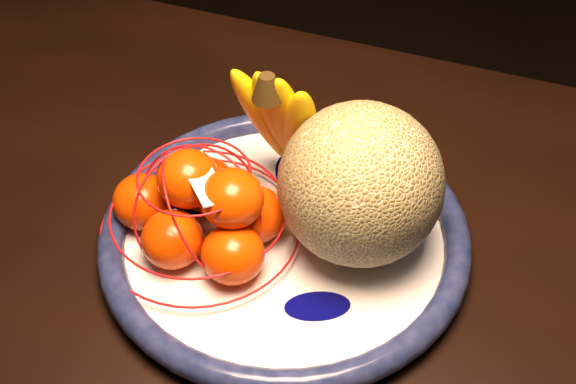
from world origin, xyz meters
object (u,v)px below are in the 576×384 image
at_px(banana_bunch, 284,119).
at_px(mandarin_bag, 203,210).
at_px(fruit_bowl, 285,234).
at_px(cantaloupe, 360,184).
at_px(dining_table, 236,290).

xyz_separation_m(banana_bunch, mandarin_bag, (-0.05, -0.11, -0.05)).
distance_m(fruit_bowl, cantaloupe, 0.11).
height_order(cantaloupe, banana_bunch, banana_bunch).
relative_size(dining_table, cantaloupe, 8.74).
bearing_deg(mandarin_bag, banana_bunch, 66.99).
distance_m(cantaloupe, mandarin_bag, 0.17).
xyz_separation_m(dining_table, fruit_bowl, (0.05, 0.03, 0.09)).
distance_m(dining_table, cantaloupe, 0.22).
distance_m(cantaloupe, banana_bunch, 0.12).
distance_m(banana_bunch, mandarin_bag, 0.13).
distance_m(fruit_bowl, mandarin_bag, 0.09).
xyz_separation_m(fruit_bowl, mandarin_bag, (-0.08, -0.04, 0.04)).
xyz_separation_m(fruit_bowl, banana_bunch, (-0.03, 0.08, 0.09)).
height_order(dining_table, banana_bunch, banana_bunch).
bearing_deg(fruit_bowl, banana_bunch, 111.87).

